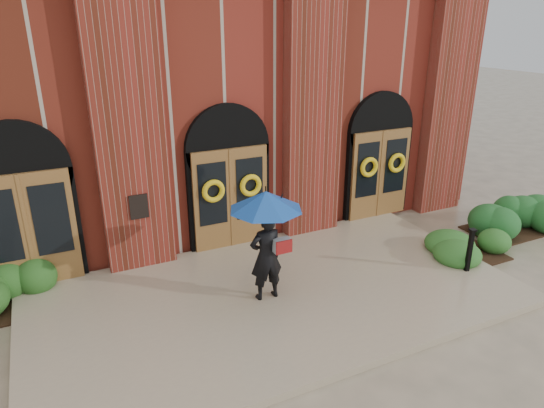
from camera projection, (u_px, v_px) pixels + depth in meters
ground at (280, 302)px, 10.07m from camera, size 90.00×90.00×0.00m
landing at (277, 296)px, 10.17m from camera, size 10.00×5.30×0.15m
church_building at (163, 82)px, 16.18m from camera, size 16.20×12.53×7.00m
man_with_umbrella at (266, 225)px, 9.40m from camera, size 1.46×1.46×2.31m
metal_post at (470, 249)px, 10.83m from camera, size 0.16×0.16×1.03m
hedge_wall_right at (527, 213)px, 13.59m from camera, size 3.21×1.28×0.82m
hedge_front_right at (463, 243)px, 12.04m from camera, size 1.61×1.38×0.57m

